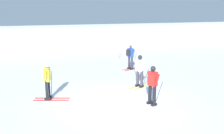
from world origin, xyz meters
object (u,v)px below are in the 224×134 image
(skier_yellow, at_px, (47,80))
(skier_blue, at_px, (130,56))
(skier_red, at_px, (153,84))
(trail_marker_pole, at_px, (119,48))
(skier_white, at_px, (140,70))

(skier_yellow, height_order, skier_blue, same)
(skier_red, bearing_deg, trail_marker_pole, 73.54)
(skier_white, xyz_separation_m, skier_yellow, (-4.74, -0.09, 0.00))
(skier_red, distance_m, trail_marker_pole, 10.63)
(skier_red, xyz_separation_m, skier_yellow, (-3.98, 2.38, 0.00))
(skier_white, xyz_separation_m, trail_marker_pole, (2.26, 7.72, 0.01))
(skier_yellow, height_order, trail_marker_pole, trail_marker_pole)
(trail_marker_pole, bearing_deg, skier_blue, -102.80)
(skier_red, height_order, skier_blue, same)
(skier_blue, bearing_deg, trail_marker_pole, 77.20)
(skier_yellow, relative_size, skier_blue, 1.00)
(skier_red, distance_m, skier_yellow, 4.64)
(skier_blue, distance_m, trail_marker_pole, 3.97)
(skier_white, distance_m, trail_marker_pole, 8.04)
(skier_blue, height_order, trail_marker_pole, trail_marker_pole)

